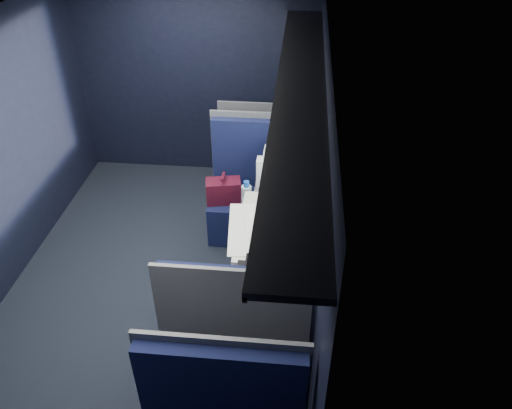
# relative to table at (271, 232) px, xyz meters

# --- Properties ---
(ground) EXTENTS (2.80, 4.20, 0.01)m
(ground) POSITION_rel_table_xyz_m (-1.03, 0.00, -0.67)
(ground) COLOR black
(room_shell) EXTENTS (3.00, 4.40, 2.40)m
(room_shell) POSITION_rel_table_xyz_m (-1.01, 0.00, 0.81)
(room_shell) COLOR black
(room_shell) RESTS_ON ground
(table) EXTENTS (0.62, 1.00, 0.74)m
(table) POSITION_rel_table_xyz_m (0.00, 0.00, 0.00)
(table) COLOR #54565E
(table) RESTS_ON ground
(seat_bay_near) EXTENTS (1.06, 0.62, 1.26)m
(seat_bay_near) POSITION_rel_table_xyz_m (-0.20, 0.87, -0.24)
(seat_bay_near) COLOR black
(seat_bay_near) RESTS_ON ground
(seat_bay_far) EXTENTS (1.04, 0.62, 1.26)m
(seat_bay_far) POSITION_rel_table_xyz_m (-0.18, -0.87, -0.25)
(seat_bay_far) COLOR black
(seat_bay_far) RESTS_ON ground
(seat_row_front) EXTENTS (1.04, 0.51, 1.16)m
(seat_row_front) POSITION_rel_table_xyz_m (-0.18, 1.80, -0.25)
(seat_row_front) COLOR black
(seat_row_front) RESTS_ON ground
(man) EXTENTS (0.53, 0.56, 1.32)m
(man) POSITION_rel_table_xyz_m (0.07, 0.70, 0.06)
(man) COLOR black
(man) RESTS_ON ground
(woman) EXTENTS (0.53, 0.56, 1.32)m
(woman) POSITION_rel_table_xyz_m (0.07, -0.71, 0.06)
(woman) COLOR black
(woman) RESTS_ON ground
(papers) EXTENTS (0.57, 0.77, 0.01)m
(papers) POSITION_rel_table_xyz_m (-0.11, -0.06, 0.08)
(papers) COLOR white
(papers) RESTS_ON table
(laptop) EXTENTS (0.33, 0.37, 0.23)m
(laptop) POSITION_rel_table_xyz_m (0.25, 0.07, 0.14)
(laptop) COLOR silver
(laptop) RESTS_ON table
(bottle_small) EXTENTS (0.07, 0.07, 0.24)m
(bottle_small) POSITION_rel_table_xyz_m (0.25, 0.27, 0.18)
(bottle_small) COLOR silver
(bottle_small) RESTS_ON table
(cup) EXTENTS (0.07, 0.07, 0.08)m
(cup) POSITION_rel_table_xyz_m (0.19, 0.44, 0.12)
(cup) COLOR white
(cup) RESTS_ON table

